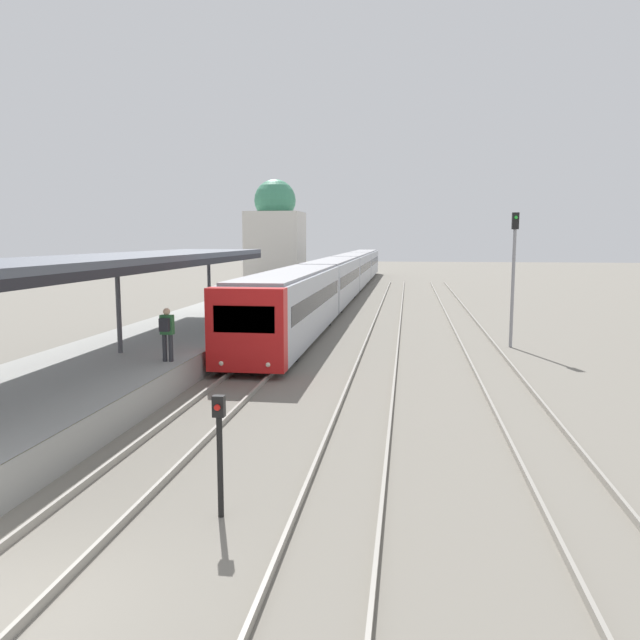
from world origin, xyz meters
TOP-DOWN VIEW (x-y plane):
  - platform_canopy at (-4.13, 12.86)m, footprint 4.00×23.79m
  - person_on_platform at (-2.04, 11.63)m, footprint 0.40×0.40m
  - train_near at (0.00, 45.04)m, footprint 2.66×63.76m
  - signal_post_near at (2.21, 3.23)m, footprint 0.20×0.21m
  - signal_mast_far at (9.73, 20.99)m, footprint 0.28×0.29m
  - distant_domed_building at (-7.42, 52.79)m, footprint 5.15×5.15m

SIDE VIEW (x-z plane):
  - signal_post_near at x=2.21m, z-range 0.24..2.34m
  - train_near at x=0.00m, z-range 0.17..3.35m
  - person_on_platform at x=-2.04m, z-range 1.04..2.71m
  - signal_mast_far at x=9.73m, z-range 0.69..6.44m
  - platform_canopy at x=-4.13m, z-range 2.38..5.62m
  - distant_domed_building at x=-7.42m, z-range -0.38..9.85m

